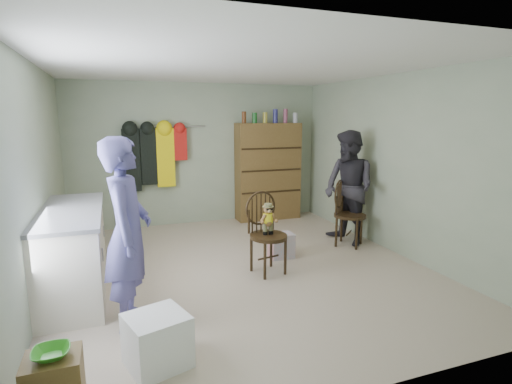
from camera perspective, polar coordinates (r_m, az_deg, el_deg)
name	(u,v)px	position (r m, az deg, el deg)	size (l,w,h in m)	color
ground_plane	(243,269)	(5.20, -1.87, -10.90)	(5.00, 5.00, 0.00)	#C2B29C
room_walls	(230,142)	(5.36, -3.76, 7.07)	(5.00, 5.00, 5.00)	#A0AD91
counter	(74,251)	(4.84, -24.62, -7.65)	(0.64, 1.86, 0.94)	silver
bowl	(51,353)	(2.90, -27.24, -19.78)	(0.22, 0.22, 0.05)	green
plastic_tub	(157,341)	(3.39, -13.92, -19.90)	(0.44, 0.42, 0.42)	white
chair_front	(266,227)	(4.94, 1.47, -5.02)	(0.53, 0.53, 1.01)	black
chair_far	(346,211)	(6.12, 12.74, -2.61)	(0.62, 0.62, 0.99)	black
striped_bag	(281,245)	(5.56, 3.64, -7.62)	(0.32, 0.25, 0.34)	#E57273
person_left	(128,234)	(3.81, -17.86, -5.67)	(0.64, 0.42, 1.75)	#534F91
person_right	(349,188)	(6.16, 13.11, 0.58)	(0.84, 0.65, 1.72)	#2D2B33
dresser	(268,171)	(7.49, 1.72, 3.00)	(1.20, 0.39, 2.06)	brown
coat_rack	(153,156)	(7.04, -14.50, 4.95)	(1.42, 0.12, 1.09)	#99999E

